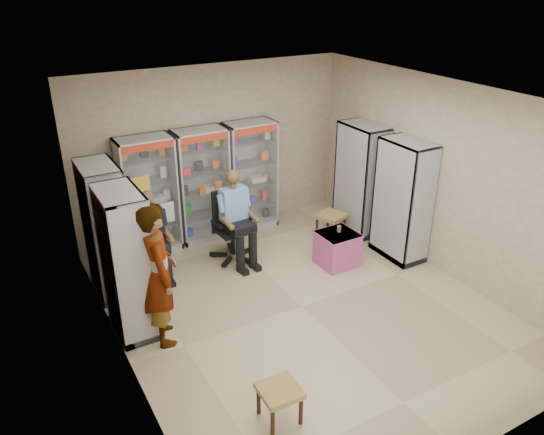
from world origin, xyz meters
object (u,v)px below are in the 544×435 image
cabinet_back_left (149,196)px  pink_trunk (337,249)px  seated_shopkeeper (233,219)px  woven_stool_b (279,403)px  office_chair (232,226)px  cabinet_right_far (360,179)px  cabinet_right_near (403,201)px  cabinet_back_mid (202,185)px  cabinet_left_far (106,230)px  cabinet_back_right (250,176)px  wooden_chair (151,246)px  woven_stool_a (331,225)px  standing_man (159,274)px  cabinet_left_near (127,264)px

cabinet_back_left → pink_trunk: bearing=-38.9°
cabinet_back_left → seated_shopkeeper: 1.48m
woven_stool_b → office_chair: bearing=72.2°
cabinet_right_far → seated_shopkeeper: cabinet_right_far is taller
cabinet_right_near → woven_stool_b: bearing=121.1°
cabinet_back_mid → cabinet_left_far: same height
cabinet_back_right → cabinet_right_near: bearing=-53.8°
cabinet_back_right → wooden_chair: (-2.15, -0.73, -0.53)m
cabinet_right_far → woven_stool_a: bearing=88.5°
standing_man → woven_stool_b: bearing=-155.4°
office_chair → seated_shopkeeper: 0.17m
cabinet_back_mid → cabinet_back_right: size_ratio=1.00×
cabinet_right_near → cabinet_back_right: bearing=36.2°
office_chair → woven_stool_a: bearing=-8.9°
cabinet_left_near → office_chair: (2.00, 1.09, -0.42)m
cabinet_back_mid → cabinet_left_near: size_ratio=1.00×
cabinet_right_near → woven_stool_b: cabinet_right_near is taller
cabinet_right_far → wooden_chair: cabinet_right_far is taller
cabinet_back_right → cabinet_left_far: (-2.83, -0.93, 0.00)m
cabinet_left_near → office_chair: bearing=118.5°
wooden_chair → woven_stool_b: (0.21, -3.65, -0.26)m
cabinet_back_mid → cabinet_left_near: 2.77m
cabinet_left_near → wooden_chair: bearing=152.4°
office_chair → seated_shopkeeper: seated_shopkeeper is taller
cabinet_left_near → wooden_chair: (0.68, 1.30, -0.53)m
woven_stool_a → wooden_chair: bearing=173.1°
wooden_chair → cabinet_back_mid: bearing=31.3°
cabinet_back_left → cabinet_left_far: 1.32m
cabinet_right_far → standing_man: 4.38m
cabinet_right_far → woven_stool_a: (-0.59, 0.02, -0.78)m
cabinet_right_far → pink_trunk: 1.55m
cabinet_left_far → woven_stool_a: cabinet_left_far is taller
cabinet_back_right → office_chair: cabinet_back_right is taller
cabinet_right_far → wooden_chair: (-3.78, 0.40, -0.53)m
cabinet_back_left → woven_stool_a: size_ratio=4.51×
cabinet_right_near → cabinet_left_near: size_ratio=1.00×
office_chair → cabinet_right_far: bearing=-8.0°
cabinet_right_near → office_chair: size_ratio=1.71×
cabinet_right_far → cabinet_left_far: (-4.46, 0.20, 0.00)m
cabinet_back_mid → woven_stool_a: size_ratio=4.51×
cabinet_back_mid → woven_stool_b: size_ratio=4.76×
cabinet_right_near → woven_stool_a: (-0.59, 1.12, -0.78)m
cabinet_right_far → office_chair: cabinet_right_far is taller
cabinet_back_left → woven_stool_a: cabinet_back_left is taller
cabinet_back_mid → pink_trunk: bearing=-52.8°
wooden_chair → cabinet_left_near: bearing=-117.6°
cabinet_back_left → cabinet_right_far: same height
cabinet_left_near → standing_man: 0.49m
cabinet_back_left → seated_shopkeeper: size_ratio=1.35×
cabinet_back_right → standing_man: size_ratio=1.03×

